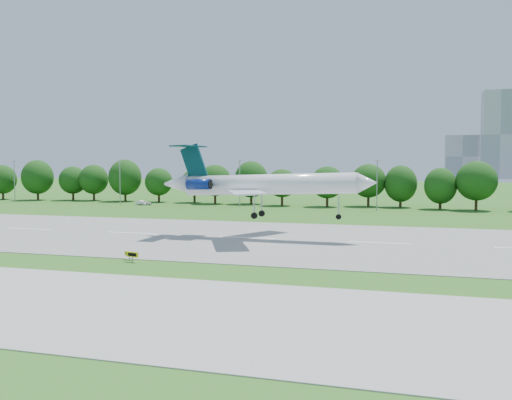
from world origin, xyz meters
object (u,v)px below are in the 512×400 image
at_px(airliner, 259,184).
at_px(service_vehicle_a, 141,203).
at_px(service_vehicle_b, 145,203).
at_px(taxi_sign_left, 132,255).

bearing_deg(airliner, service_vehicle_a, 132.24).
height_order(service_vehicle_a, service_vehicle_b, service_vehicle_a).
relative_size(airliner, service_vehicle_b, 9.55).
xyz_separation_m(service_vehicle_a, service_vehicle_b, (1.29, -0.21, -0.03)).
bearing_deg(airliner, service_vehicle_b, 131.61).
xyz_separation_m(airliner, taxi_sign_left, (-8.37, -24.15, -7.55)).
distance_m(airliner, taxi_sign_left, 26.65).
distance_m(airliner, service_vehicle_b, 75.39).
height_order(taxi_sign_left, service_vehicle_b, taxi_sign_left).
bearing_deg(service_vehicle_a, airliner, -121.08).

